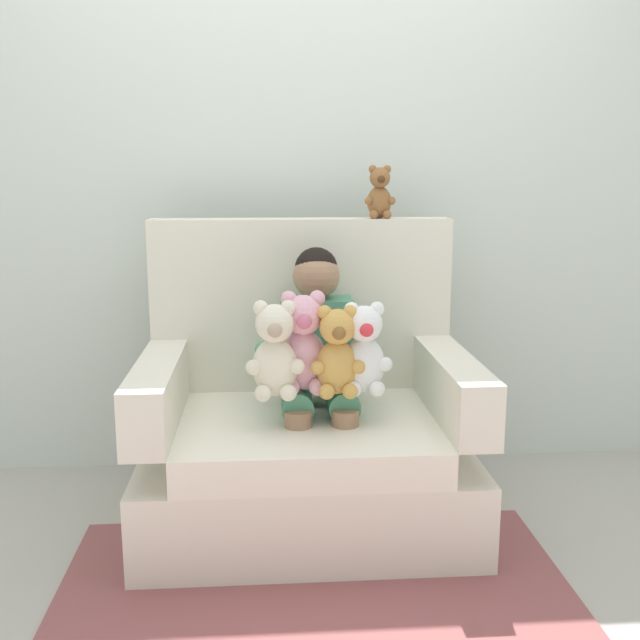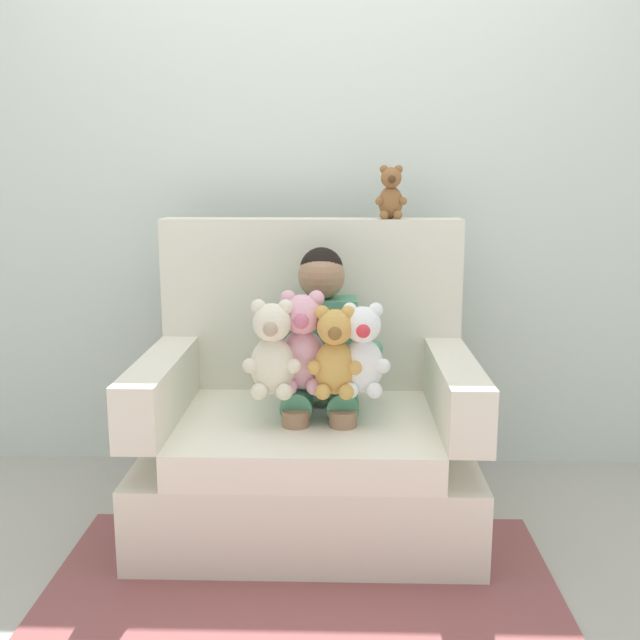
# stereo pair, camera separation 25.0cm
# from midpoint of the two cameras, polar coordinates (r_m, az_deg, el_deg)

# --- Properties ---
(ground_plane) EXTENTS (8.00, 8.00, 0.00)m
(ground_plane) POSITION_cam_midpoint_polar(r_m,az_deg,el_deg) (2.81, -3.67, -15.42)
(ground_plane) COLOR #ADA89E
(back_wall) EXTENTS (6.00, 0.10, 2.60)m
(back_wall) POSITION_cam_midpoint_polar(r_m,az_deg,el_deg) (3.16, -4.11, 12.01)
(back_wall) COLOR silver
(back_wall) RESTS_ON ground
(floor_rug) EXTENTS (1.57, 1.31, 0.01)m
(floor_rug) POSITION_cam_midpoint_polar(r_m,az_deg,el_deg) (2.25, -3.47, -22.60)
(floor_rug) COLOR #8C4C4C
(floor_rug) RESTS_ON ground
(armchair) EXTENTS (1.16, 0.85, 1.09)m
(armchair) POSITION_cam_midpoint_polar(r_m,az_deg,el_deg) (2.73, -3.77, -8.54)
(armchair) COLOR silver
(armchair) RESTS_ON ground
(seated_child) EXTENTS (0.45, 0.39, 0.82)m
(seated_child) POSITION_cam_midpoint_polar(r_m,az_deg,el_deg) (2.64, -2.89, -2.50)
(seated_child) COLOR #4C9370
(seated_child) RESTS_ON armchair
(plush_white) EXTENTS (0.19, 0.15, 0.31)m
(plush_white) POSITION_cam_midpoint_polar(r_m,az_deg,el_deg) (2.47, 0.53, -2.44)
(plush_white) COLOR white
(plush_white) RESTS_ON armchair
(plush_pink) EXTENTS (0.21, 0.17, 0.35)m
(plush_pink) POSITION_cam_midpoint_polar(r_m,az_deg,el_deg) (2.49, -4.19, -1.97)
(plush_pink) COLOR #EAA8BC
(plush_pink) RESTS_ON armchair
(plush_honey) EXTENTS (0.18, 0.15, 0.31)m
(plush_honey) POSITION_cam_midpoint_polar(r_m,az_deg,el_deg) (2.45, -1.58, -2.66)
(plush_honey) COLOR gold
(plush_honey) RESTS_ON armchair
(plush_cream) EXTENTS (0.19, 0.16, 0.33)m
(plush_cream) POSITION_cam_midpoint_polar(r_m,az_deg,el_deg) (2.44, -6.45, -2.54)
(plush_cream) COLOR silver
(plush_cream) RESTS_ON armchair
(plush_brown_on_backrest) EXTENTS (0.12, 0.10, 0.20)m
(plush_brown_on_backrest) POSITION_cam_midpoint_polar(r_m,az_deg,el_deg) (2.87, 2.11, 9.73)
(plush_brown_on_backrest) COLOR brown
(plush_brown_on_backrest) RESTS_ON armchair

